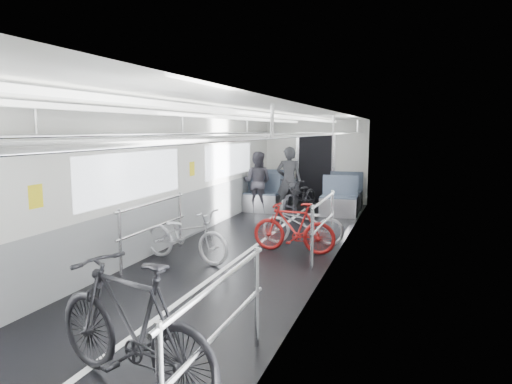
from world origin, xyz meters
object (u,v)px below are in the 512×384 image
bike_aisle (300,197)px  bike_right_mid (303,223)px  person_seated (257,182)px  bike_right_near (132,324)px  bike_right_far (294,228)px  bike_left_far (186,235)px  person_standing (289,181)px

bike_aisle → bike_right_mid: bearing=-63.8°
bike_aisle → person_seated: person_seated is taller
bike_right_near → person_seated: 8.25m
bike_right_mid → person_seated: bearing=-155.6°
bike_aisle → person_seated: bearing=-175.0°
bike_right_near → bike_right_mid: 5.13m
bike_aisle → bike_right_near: bearing=-74.6°
bike_right_near → bike_aisle: (-0.48, 7.93, -0.09)m
bike_right_near → bike_right_far: bearing=-167.6°
bike_left_far → bike_aisle: 4.56m
bike_right_mid → bike_right_near: bearing=-11.0°
bike_aisle → person_seated: 1.23m
bike_left_far → person_standing: (0.54, 4.48, 0.42)m
bike_left_far → bike_right_near: 3.70m
bike_right_near → person_standing: person_standing is taller
bike_right_near → bike_left_far: bearing=-144.0°
bike_right_near → person_standing: 7.97m
bike_right_mid → bike_aisle: size_ratio=0.85×
person_standing → person_seated: person_standing is taller
person_standing → bike_right_mid: bearing=96.4°
person_seated → bike_left_far: bearing=92.4°
person_seated → bike_right_near: bearing=99.7°
bike_right_mid → person_seated: 3.53m
bike_right_far → bike_aisle: bike_aisle is taller
person_standing → bike_aisle: bearing=166.5°
bike_left_far → bike_right_far: bike_right_far is taller
bike_left_far → bike_right_far: bearing=-45.5°
bike_aisle → person_standing: person_standing is taller
bike_right_near → bike_right_far: (0.21, 4.52, -0.11)m
bike_right_near → person_seated: bearing=-153.3°
person_standing → person_seated: 0.90m
bike_right_near → person_seated: size_ratio=1.18×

